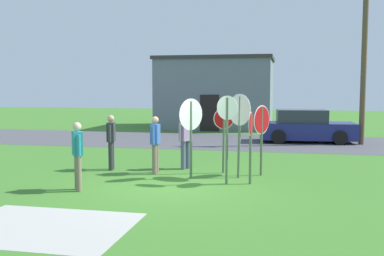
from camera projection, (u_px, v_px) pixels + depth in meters
name	position (u px, v px, depth m)	size (l,w,h in m)	color
ground_plane	(170.00, 187.00, 11.39)	(80.00, 80.00, 0.00)	#3D7528
street_asphalt	(224.00, 141.00, 21.06)	(60.00, 6.40, 0.01)	#4C4C51
concrete_path	(43.00, 227.00, 8.16)	(3.20, 2.40, 0.01)	#ADAAA3
building_background	(216.00, 93.00, 28.09)	(7.03, 5.34, 4.37)	slate
utility_pole	(364.00, 49.00, 19.52)	(1.80, 0.24, 8.01)	brown
parked_car_on_street	(305.00, 127.00, 20.68)	(4.42, 2.26, 1.51)	navy
stop_sign_rear_left	(239.00, 120.00, 12.44)	(0.69, 0.61, 2.36)	#51664C
stop_sign_far_back	(191.00, 124.00, 12.32)	(0.50, 0.73, 2.23)	#51664C
stop_sign_tallest	(227.00, 125.00, 11.65)	(0.58, 0.28, 2.32)	#51664C
stop_sign_center_cluster	(262.00, 128.00, 12.80)	(0.40, 0.74, 2.02)	#51664C
stop_sign_rear_right	(251.00, 136.00, 11.65)	(0.08, 0.63, 1.91)	#51664C
stop_sign_leaning_right	(224.00, 130.00, 13.15)	(0.58, 0.28, 1.94)	#51664C
person_in_teal	(111.00, 139.00, 13.70)	(0.29, 0.56, 1.69)	#2D2D33
person_near_signs	(185.00, 138.00, 13.84)	(0.37, 0.51, 1.74)	#4C5670
person_in_blue	(78.00, 152.00, 10.94)	(0.38, 0.49, 1.69)	#7A6B56
person_with_sunhat	(155.00, 142.00, 13.10)	(0.23, 0.57, 1.69)	#7A6B56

